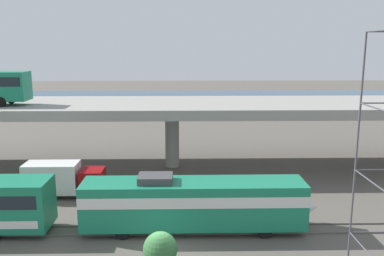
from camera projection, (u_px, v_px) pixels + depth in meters
rail_strip_near at (166, 234)px, 28.73m from camera, size 110.00×0.12×0.12m
rail_strip_far at (167, 225)px, 30.18m from camera, size 110.00×0.12×0.12m
train_locomotive at (205, 202)px, 29.09m from camera, size 16.79×3.04×4.18m
highway_overpass at (172, 108)px, 43.86m from camera, size 96.00×11.26×7.08m
service_truck_west at (62, 179)px, 35.83m from camera, size 6.80×2.46×3.04m
pier_parking_lot at (177, 110)px, 79.30m from camera, size 69.60×10.17×1.39m
parked_car_0 at (199, 101)px, 80.79m from camera, size 4.31×1.87×1.50m
parked_car_1 at (263, 102)px, 80.15m from camera, size 4.04×1.89×1.50m
parked_car_2 at (26, 104)px, 77.20m from camera, size 4.00×1.99×1.50m
parked_car_3 at (58, 102)px, 79.52m from camera, size 4.43×1.85×1.50m
parked_car_4 at (111, 103)px, 79.16m from camera, size 4.10×1.87×1.50m
parked_car_5 at (288, 104)px, 77.61m from camera, size 4.13×1.83×1.50m
harbor_water at (179, 99)px, 101.97m from camera, size 140.00×36.00×0.01m
shrub_right at (160, 249)px, 24.67m from camera, size 2.09×2.09×2.09m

